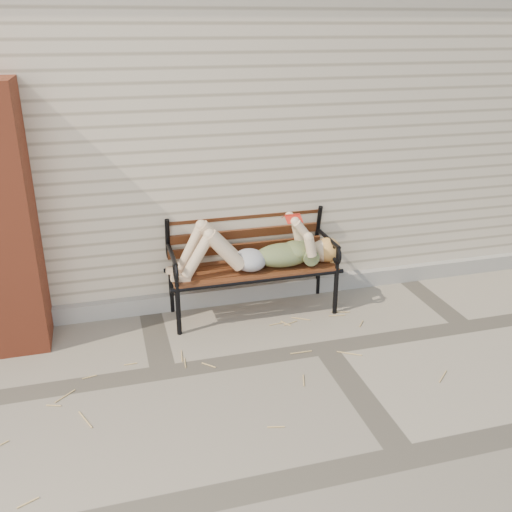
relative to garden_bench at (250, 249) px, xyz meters
name	(u,v)px	position (x,y,z in m)	size (l,w,h in m)	color
ground	(325,348)	(0.38, -0.82, -0.56)	(80.00, 80.00, 0.00)	gray
house_wall	(233,102)	(0.38, 2.18, 0.94)	(8.00, 4.00, 3.00)	beige
foundation_strip	(286,288)	(0.38, 0.15, -0.48)	(8.00, 0.10, 0.15)	#A39F93
garden_bench	(250,249)	(0.00, 0.00, 0.00)	(1.54, 0.61, 0.99)	black
reading_woman	(255,250)	(0.01, -0.12, 0.03)	(1.45, 0.33, 0.46)	#0B364F
straw_scatter	(233,383)	(-0.42, -1.09, -0.55)	(2.96, 1.66, 0.01)	tan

